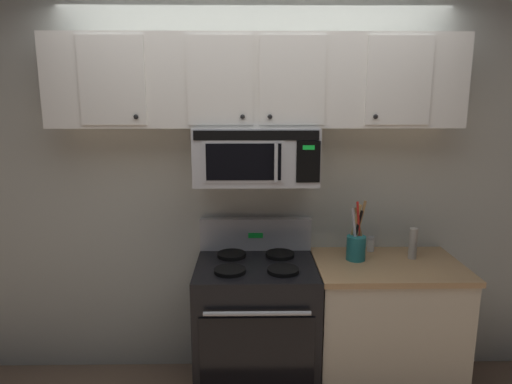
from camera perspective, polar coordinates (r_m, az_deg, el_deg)
back_wall at (r=3.14m, az=-0.08°, el=1.12°), size 5.20×0.10×2.70m
stove_range at (r=3.09m, az=0.02°, el=-16.50°), size 0.76×0.69×1.12m
over_range_microwave at (r=2.86m, az=-0.02°, el=4.63°), size 0.76×0.43×0.35m
upper_cabinets at (r=2.87m, az=-0.03°, el=13.67°), size 2.50×0.36×0.55m
counter_segment at (r=3.22m, az=15.75°, el=-16.02°), size 0.93×0.65×0.90m
utensil_crock_teal at (r=3.01m, az=12.45°, el=-6.37°), size 0.12×0.12×0.39m
salt_shaker at (r=3.22m, az=14.19°, el=-6.36°), size 0.05×0.05×0.10m
pepper_mill at (r=3.13m, az=19.10°, el=-6.12°), size 0.05×0.05×0.20m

